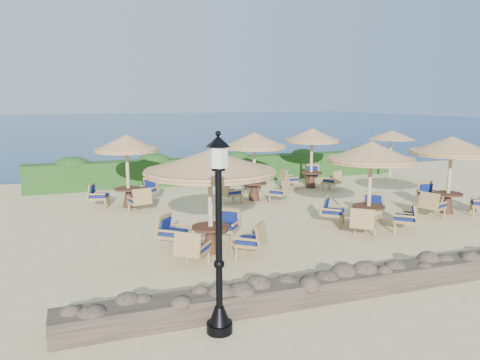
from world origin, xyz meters
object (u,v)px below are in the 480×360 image
Objects in this scene: cafe_set_2 at (451,158)px; cafe_set_5 at (312,147)px; lamp_post at (219,243)px; cafe_set_3 at (127,159)px; cafe_set_1 at (370,171)px; cafe_set_4 at (254,154)px; cafe_set_0 at (210,178)px; extra_parasol at (392,135)px.

cafe_set_5 is (-2.14, 5.84, -0.10)m from cafe_set_2.
lamp_post reaches higher than cafe_set_3.
cafe_set_1 is 0.96× the size of cafe_set_5.
cafe_set_1 is 6.78m from cafe_set_5.
cafe_set_1 is (6.18, 4.63, 0.21)m from lamp_post.
cafe_set_4 is (-1.76, 4.97, 0.05)m from cafe_set_1.
cafe_set_0 is at bearing -77.35° from cafe_set_3.
cafe_set_2 is 1.02× the size of cafe_set_5.
cafe_set_4 is 0.98× the size of cafe_set_5.
lamp_post reaches higher than cafe_set_5.
cafe_set_2 is 6.22m from cafe_set_5.
cafe_set_0 and cafe_set_4 have the same top height.
lamp_post is 10.57m from cafe_set_4.
cafe_set_1 reaches higher than extra_parasol.
lamp_post is 1.38× the size of extra_parasol.
cafe_set_1 is at bearing -168.78° from cafe_set_2.
cafe_set_1 is at bearing -131.07° from extra_parasol.
cafe_set_4 and cafe_set_5 have the same top height.
cafe_set_1 is at bearing 36.85° from lamp_post.
cafe_set_3 and cafe_set_5 have the same top height.
cafe_set_3 is (-10.24, 4.67, -0.14)m from cafe_set_2.
cafe_set_1 is at bearing -103.68° from cafe_set_5.
cafe_set_5 reaches higher than extra_parasol.
cafe_set_5 is at bearing 110.12° from cafe_set_2.
cafe_set_0 is 1.23× the size of cafe_set_3.
cafe_set_3 is at bearing -171.41° from extra_parasol.
extra_parasol is at bearing 43.60° from lamp_post.
cafe_set_2 is (8.89, 1.34, -0.03)m from cafe_set_0.
cafe_set_0 reaches higher than extra_parasol.
cafe_set_5 is at bearing 55.25° from lamp_post.
extra_parasol is 0.72× the size of cafe_set_0.
cafe_set_0 is 1.20× the size of cafe_set_5.
lamp_post is 7.73m from cafe_set_1.
extra_parasol is 9.78m from cafe_set_1.
cafe_set_0 is at bearing 75.68° from lamp_post.
extra_parasol is 4.89m from cafe_set_5.
cafe_set_0 and cafe_set_2 have the same top height.
cafe_set_2 is (9.92, 5.37, 0.35)m from lamp_post.
cafe_set_5 is (7.78, 11.22, 0.25)m from lamp_post.
cafe_set_0 is (1.03, 4.03, 0.39)m from lamp_post.
lamp_post is 13.66m from cafe_set_5.
lamp_post reaches higher than cafe_set_4.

